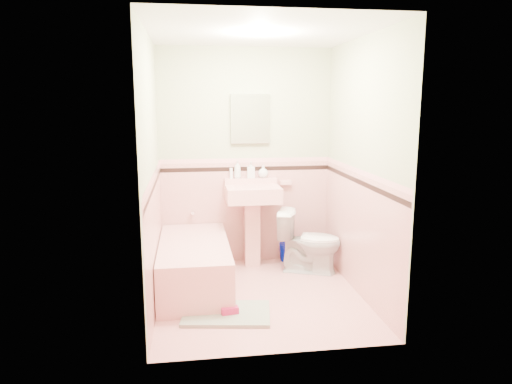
{
  "coord_description": "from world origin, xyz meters",
  "views": [
    {
      "loc": [
        -0.66,
        -4.33,
        1.87
      ],
      "look_at": [
        0.0,
        0.25,
        1.0
      ],
      "focal_mm": 33.0,
      "sensor_mm": 36.0,
      "label": 1
    }
  ],
  "objects": [
    {
      "name": "soap_bottle_right",
      "position": [
        0.2,
        1.04,
        1.09
      ],
      "size": [
        0.15,
        0.15,
        0.15
      ],
      "primitive_type": "imported",
      "rotation": [
        0.0,
        0.0,
        -0.32
      ],
      "color": "#B2B2B2",
      "rests_on": "sink"
    },
    {
      "name": "cap_back",
      "position": [
        0.0,
        1.08,
        1.22
      ],
      "size": [
        2.0,
        0.0,
        2.0
      ],
      "primitive_type": "plane",
      "rotation": [
        1.57,
        0.0,
        0.0
      ],
      "color": "pink",
      "rests_on": "ground"
    },
    {
      "name": "sink_faucet",
      "position": [
        0.05,
        1.0,
        0.95
      ],
      "size": [
        0.02,
        0.02,
        0.1
      ],
      "primitive_type": "cylinder",
      "color": "silver",
      "rests_on": "sink"
    },
    {
      "name": "soap_bottle_mid",
      "position": [
        0.06,
        1.04,
        1.11
      ],
      "size": [
        0.09,
        0.1,
        0.19
      ],
      "primitive_type": "imported",
      "rotation": [
        0.0,
        0.0,
        -0.1
      ],
      "color": "#B2B2B2",
      "rests_on": "sink"
    },
    {
      "name": "soap_dish",
      "position": [
        0.47,
        1.06,
        0.95
      ],
      "size": [
        0.13,
        0.08,
        0.04
      ],
      "primitive_type": "cube",
      "color": "#E5A19C",
      "rests_on": "wall_back"
    },
    {
      "name": "cap_right",
      "position": [
        0.98,
        0.0,
        1.22
      ],
      "size": [
        0.0,
        2.2,
        2.2
      ],
      "primitive_type": "plane",
      "rotation": [
        1.57,
        0.0,
        -1.57
      ],
      "color": "pink",
      "rests_on": "ground"
    },
    {
      "name": "wall_front",
      "position": [
        0.0,
        -1.1,
        1.25
      ],
      "size": [
        2.5,
        0.0,
        2.5
      ],
      "primitive_type": "plane",
      "rotation": [
        -1.57,
        0.0,
        0.0
      ],
      "color": "#EFE1C3",
      "rests_on": "ground"
    },
    {
      "name": "accent_left",
      "position": [
        -0.98,
        0.0,
        1.12
      ],
      "size": [
        0.0,
        2.2,
        2.2
      ],
      "primitive_type": "plane",
      "rotation": [
        1.57,
        0.0,
        1.57
      ],
      "color": "black",
      "rests_on": "ground"
    },
    {
      "name": "wall_back",
      "position": [
        0.0,
        1.1,
        1.25
      ],
      "size": [
        2.5,
        0.0,
        2.5
      ],
      "primitive_type": "plane",
      "rotation": [
        1.57,
        0.0,
        0.0
      ],
      "color": "#EFE1C3",
      "rests_on": "ground"
    },
    {
      "name": "cap_left",
      "position": [
        -0.98,
        0.0,
        1.22
      ],
      "size": [
        0.0,
        2.2,
        2.2
      ],
      "primitive_type": "plane",
      "rotation": [
        1.57,
        0.0,
        1.57
      ],
      "color": "pink",
      "rests_on": "ground"
    },
    {
      "name": "wainscot_front",
      "position": [
        0.0,
        -1.09,
        0.6
      ],
      "size": [
        2.0,
        0.0,
        2.0
      ],
      "primitive_type": "plane",
      "rotation": [
        -1.57,
        0.0,
        0.0
      ],
      "color": "#ECA49E",
      "rests_on": "ground"
    },
    {
      "name": "accent_back",
      "position": [
        0.0,
        1.08,
        1.12
      ],
      "size": [
        2.0,
        0.0,
        2.0
      ],
      "primitive_type": "plane",
      "rotation": [
        1.57,
        0.0,
        0.0
      ],
      "color": "black",
      "rests_on": "ground"
    },
    {
      "name": "ceiling",
      "position": [
        0.0,
        0.0,
        2.5
      ],
      "size": [
        2.2,
        2.2,
        0.0
      ],
      "primitive_type": "plane",
      "rotation": [
        3.14,
        0.0,
        0.0
      ],
      "color": "white",
      "rests_on": "ground"
    },
    {
      "name": "wainscot_left",
      "position": [
        -0.99,
        0.0,
        0.6
      ],
      "size": [
        0.0,
        2.2,
        2.2
      ],
      "primitive_type": "plane",
      "rotation": [
        1.57,
        0.0,
        1.57
      ],
      "color": "#ECA49E",
      "rests_on": "ground"
    },
    {
      "name": "soap_bottle_left",
      "position": [
        -0.1,
        1.04,
        1.12
      ],
      "size": [
        0.1,
        0.1,
        0.21
      ],
      "primitive_type": "imported",
      "rotation": [
        0.0,
        0.0,
        0.25
      ],
      "color": "#B2B2B2",
      "rests_on": "sink"
    },
    {
      "name": "wainscot_right",
      "position": [
        0.99,
        0.0,
        0.6
      ],
      "size": [
        0.0,
        2.2,
        2.2
      ],
      "primitive_type": "plane",
      "rotation": [
        1.57,
        0.0,
        -1.57
      ],
      "color": "#ECA49E",
      "rests_on": "ground"
    },
    {
      "name": "tube",
      "position": [
        -0.18,
        1.04,
        1.08
      ],
      "size": [
        0.05,
        0.05,
        0.12
      ],
      "primitive_type": "cylinder",
      "rotation": [
        0.0,
        0.0,
        -0.42
      ],
      "color": "white",
      "rests_on": "sink"
    },
    {
      "name": "floor",
      "position": [
        0.0,
        0.0,
        0.0
      ],
      "size": [
        2.2,
        2.2,
        0.0
      ],
      "primitive_type": "plane",
      "color": "pink",
      "rests_on": "ground"
    },
    {
      "name": "wall_left",
      "position": [
        -1.0,
        0.0,
        1.25
      ],
      "size": [
        0.0,
        2.5,
        2.5
      ],
      "primitive_type": "plane",
      "rotation": [
        1.57,
        0.0,
        1.57
      ],
      "color": "#EFE1C3",
      "rests_on": "ground"
    },
    {
      "name": "wall_right",
      "position": [
        1.0,
        0.0,
        1.25
      ],
      "size": [
        0.0,
        2.5,
        2.5
      ],
      "primitive_type": "plane",
      "rotation": [
        1.57,
        0.0,
        -1.57
      ],
      "color": "#EFE1C3",
      "rests_on": "ground"
    },
    {
      "name": "wainscot_back",
      "position": [
        0.0,
        1.09,
        0.6
      ],
      "size": [
        2.0,
        0.0,
        2.0
      ],
      "primitive_type": "plane",
      "rotation": [
        1.57,
        0.0,
        0.0
      ],
      "color": "#ECA49E",
      "rests_on": "ground"
    },
    {
      "name": "bucket",
      "position": [
        0.5,
        1.0,
        0.11
      ],
      "size": [
        0.24,
        0.24,
        0.21
      ],
      "primitive_type": null,
      "rotation": [
        0.0,
        0.0,
        -0.12
      ],
      "color": "#000D8F",
      "rests_on": "floor"
    },
    {
      "name": "medicine_cabinet",
      "position": [
        0.05,
        1.07,
        1.7
      ],
      "size": [
        0.45,
        0.04,
        0.56
      ],
      "primitive_type": "cube",
      "color": "white",
      "rests_on": "wall_back"
    },
    {
      "name": "sink",
      "position": [
        0.05,
        0.86,
        0.48
      ],
      "size": [
        0.61,
        0.5,
        0.95
      ],
      "primitive_type": null,
      "color": "#E5A19C",
      "rests_on": "floor"
    },
    {
      "name": "toilet",
      "position": [
        0.66,
        0.61,
        0.35
      ],
      "size": [
        0.78,
        0.61,
        0.7
      ],
      "primitive_type": "imported",
      "rotation": [
        0.0,
        0.0,
        1.21
      ],
      "color": "white",
      "rests_on": "floor"
    },
    {
      "name": "tub_faucet",
      "position": [
        -0.63,
        1.05,
        0.63
      ],
      "size": [
        0.04,
        0.12,
        0.04
      ],
      "primitive_type": "cylinder",
      "rotation": [
        1.57,
        0.0,
        0.0
      ],
      "color": "silver",
      "rests_on": "wall_back"
    },
    {
      "name": "bath_mat",
      "position": [
        -0.36,
        -0.38,
        0.02
      ],
      "size": [
        0.84,
        0.62,
        0.03
      ],
      "primitive_type": "cube",
      "rotation": [
        0.0,
        0.0,
        -0.15
      ],
      "color": "gray",
      "rests_on": "floor"
    },
    {
      "name": "cap_front",
      "position": [
        0.0,
        -1.08,
        1.22
      ],
      "size": [
        2.0,
        0.0,
        2.0
      ],
      "primitive_type": "plane",
      "rotation": [
        -1.57,
        0.0,
        0.0
      ],
      "color": "pink",
      "rests_on": "ground"
    },
    {
      "name": "accent_front",
      "position": [
        0.0,
        -1.08,
        1.12
      ],
      "size": [
        2.0,
        0.0,
        2.0
      ],
      "primitive_type": "plane",
      "rotation": [
        -1.57,
        0.0,
        0.0
      ],
      "color": "black",
      "rests_on": "ground"
    },
    {
      "name": "accent_right",
      "position": [
        0.98,
        0.0,
        1.12
      ],
      "size": [
        0.0,
        2.2,
        2.2
      ],
      "primitive_type": "plane",
      "rotation": [
        1.57,
        0.0,
        -1.57
      ],
      "color": "black",
      "rests_on": "ground"
    },
    {
      "name": "shoe",
      "position": [
        -0.33,
        -0.42,
        0.06
      ],
      "size": [
        0.16,
        0.09,
        0.06
      ],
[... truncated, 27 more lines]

